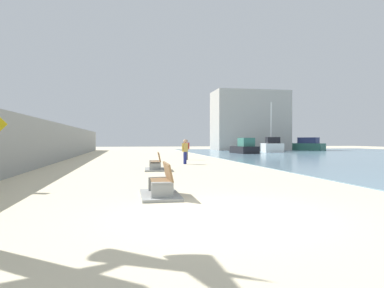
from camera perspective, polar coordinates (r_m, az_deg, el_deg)
ground_plane at (r=25.44m, az=-6.12°, el=-3.05°), size 120.00×120.00×0.00m
seawall at (r=25.89m, az=-22.91°, el=0.20°), size 0.80×64.00×2.92m
bench_near at (r=10.08m, az=-5.21°, el=-7.38°), size 1.11×2.11×0.98m
bench_far at (r=18.81m, az=-6.12°, el=-3.64°), size 1.23×2.16×0.98m
person_walking at (r=28.37m, az=-0.95°, el=-0.66°), size 0.49×0.30×1.69m
person_standing at (r=23.29m, az=-1.18°, el=-0.95°), size 0.47×0.32×1.70m
boat_outer at (r=41.74m, az=8.77°, el=-0.62°), size 2.38×4.48×1.87m
boat_mid_bay at (r=58.21m, az=18.13°, el=-0.21°), size 5.35×7.09×2.02m
boat_far_right at (r=48.03m, az=13.16°, el=-0.34°), size 3.56×5.79×6.87m
harbor_building at (r=56.94m, az=9.62°, el=3.83°), size 12.00×6.00×9.59m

